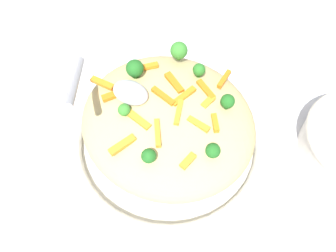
% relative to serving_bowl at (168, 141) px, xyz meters
% --- Properties ---
extents(ground_plane, '(2.40, 2.40, 0.00)m').
position_rel_serving_bowl_xyz_m(ground_plane, '(0.00, 0.00, -0.03)').
color(ground_plane, silver).
extents(serving_bowl, '(0.33, 0.33, 0.05)m').
position_rel_serving_bowl_xyz_m(serving_bowl, '(0.00, 0.00, 0.00)').
color(serving_bowl, white).
rests_on(serving_bowl, ground_plane).
extents(pasta_mound, '(0.27, 0.25, 0.08)m').
position_rel_serving_bowl_xyz_m(pasta_mound, '(0.00, 0.00, 0.06)').
color(pasta_mound, '#D1BA7A').
rests_on(pasta_mound, serving_bowl).
extents(carrot_piece_0, '(0.01, 0.03, 0.01)m').
position_rel_serving_bowl_xyz_m(carrot_piece_0, '(-0.07, 0.06, 0.10)').
color(carrot_piece_0, orange).
rests_on(carrot_piece_0, pasta_mound).
extents(carrot_piece_1, '(0.02, 0.04, 0.01)m').
position_rel_serving_bowl_xyz_m(carrot_piece_1, '(-0.01, -0.03, 0.10)').
color(carrot_piece_1, orange).
rests_on(carrot_piece_1, pasta_mound).
extents(carrot_piece_2, '(0.01, 0.03, 0.01)m').
position_rel_serving_bowl_xyz_m(carrot_piece_2, '(-0.04, -0.04, 0.10)').
color(carrot_piece_2, orange).
rests_on(carrot_piece_2, pasta_mound).
extents(carrot_piece_3, '(0.03, 0.03, 0.01)m').
position_rel_serving_bowl_xyz_m(carrot_piece_3, '(0.07, -0.05, 0.10)').
color(carrot_piece_3, orange).
rests_on(carrot_piece_3, pasta_mound).
extents(carrot_piece_4, '(0.04, 0.02, 0.01)m').
position_rel_serving_bowl_xyz_m(carrot_piece_4, '(-0.03, -0.06, 0.10)').
color(carrot_piece_4, orange).
rests_on(carrot_piece_4, pasta_mound).
extents(carrot_piece_5, '(0.04, 0.02, 0.01)m').
position_rel_serving_bowl_xyz_m(carrot_piece_5, '(0.02, -0.01, 0.11)').
color(carrot_piece_5, orange).
rests_on(carrot_piece_5, pasta_mound).
extents(carrot_piece_6, '(0.04, 0.03, 0.01)m').
position_rel_serving_bowl_xyz_m(carrot_piece_6, '(0.02, -0.04, 0.10)').
color(carrot_piece_6, orange).
rests_on(carrot_piece_6, pasta_mound).
extents(carrot_piece_7, '(0.01, 0.03, 0.01)m').
position_rel_serving_bowl_xyz_m(carrot_piece_7, '(-0.04, -0.09, 0.10)').
color(carrot_piece_7, orange).
rests_on(carrot_piece_7, pasta_mound).
extents(carrot_piece_8, '(0.04, 0.01, 0.01)m').
position_rel_serving_bowl_xyz_m(carrot_piece_8, '(0.11, 0.01, 0.10)').
color(carrot_piece_8, orange).
rests_on(carrot_piece_8, pasta_mound).
extents(carrot_piece_9, '(0.02, 0.04, 0.01)m').
position_rel_serving_bowl_xyz_m(carrot_piece_9, '(0.02, 0.08, 0.10)').
color(carrot_piece_9, orange).
rests_on(carrot_piece_9, pasta_mound).
extents(carrot_piece_10, '(0.04, 0.02, 0.01)m').
position_rel_serving_bowl_xyz_m(carrot_piece_10, '(0.02, 0.04, 0.10)').
color(carrot_piece_10, orange).
rests_on(carrot_piece_10, pasta_mound).
extents(carrot_piece_11, '(0.03, 0.01, 0.01)m').
position_rel_serving_bowl_xyz_m(carrot_piece_11, '(-0.05, -0.00, 0.10)').
color(carrot_piece_11, orange).
rests_on(carrot_piece_11, pasta_mound).
extents(carrot_piece_12, '(0.02, 0.03, 0.01)m').
position_rel_serving_bowl_xyz_m(carrot_piece_12, '(-0.07, -0.01, 0.10)').
color(carrot_piece_12, orange).
rests_on(carrot_piece_12, pasta_mound).
extents(carrot_piece_13, '(0.02, 0.04, 0.01)m').
position_rel_serving_bowl_xyz_m(carrot_piece_13, '(-0.02, 0.00, 0.11)').
color(carrot_piece_13, orange).
rests_on(carrot_piece_13, pasta_mound).
extents(carrot_piece_14, '(0.03, 0.04, 0.01)m').
position_rel_serving_bowl_xyz_m(carrot_piece_14, '(0.08, 0.02, 0.10)').
color(carrot_piece_14, orange).
rests_on(carrot_piece_14, pasta_mound).
extents(carrot_piece_15, '(0.03, 0.04, 0.01)m').
position_rel_serving_bowl_xyz_m(carrot_piece_15, '(-0.01, 0.04, 0.10)').
color(carrot_piece_15, orange).
rests_on(carrot_piece_15, pasta_mound).
extents(broccoli_floret_0, '(0.02, 0.02, 0.03)m').
position_rel_serving_bowl_xyz_m(broccoli_floret_0, '(-0.07, -0.05, 0.11)').
color(broccoli_floret_0, '#205B1C').
rests_on(broccoli_floret_0, pasta_mound).
extents(broccoli_floret_1, '(0.02, 0.02, 0.02)m').
position_rel_serving_bowl_xyz_m(broccoli_floret_1, '(0.05, 0.04, 0.11)').
color(broccoli_floret_1, '#377928').
rests_on(broccoli_floret_1, pasta_mound).
extents(broccoli_floret_2, '(0.02, 0.02, 0.02)m').
position_rel_serving_bowl_xyz_m(broccoli_floret_2, '(-0.02, 0.08, 0.11)').
color(broccoli_floret_2, '#205B1C').
rests_on(broccoli_floret_2, pasta_mound).
extents(broccoli_floret_3, '(0.03, 0.03, 0.03)m').
position_rel_serving_bowl_xyz_m(broccoli_floret_3, '(0.04, -0.09, 0.11)').
color(broccoli_floret_3, '#377928').
rests_on(broccoli_floret_3, pasta_mound).
extents(broccoli_floret_4, '(0.03, 0.03, 0.03)m').
position_rel_serving_bowl_xyz_m(broccoli_floret_4, '(0.07, -0.03, 0.11)').
color(broccoli_floret_4, '#205B1C').
rests_on(broccoli_floret_4, pasta_mound).
extents(broccoli_floret_5, '(0.02, 0.02, 0.02)m').
position_rel_serving_bowl_xyz_m(broccoli_floret_5, '(-0.09, 0.03, 0.11)').
color(broccoli_floret_5, '#205B1C').
rests_on(broccoli_floret_5, pasta_mound).
extents(broccoli_floret_6, '(0.02, 0.02, 0.02)m').
position_rel_serving_bowl_xyz_m(broccoli_floret_6, '(-0.01, -0.08, 0.11)').
color(broccoli_floret_6, '#296820').
rests_on(broccoli_floret_6, pasta_mound).
extents(serving_spoon, '(0.13, 0.13, 0.10)m').
position_rel_serving_bowl_xyz_m(serving_spoon, '(0.08, 0.03, 0.12)').
color(serving_spoon, '#B7B7BC').
rests_on(serving_spoon, pasta_mound).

